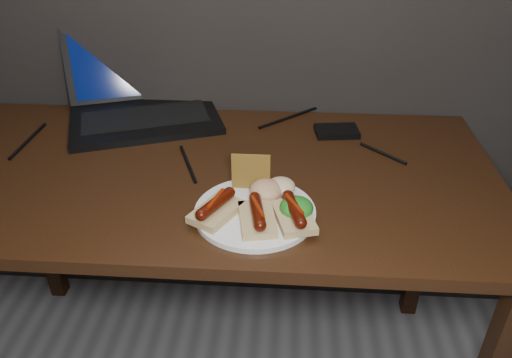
{
  "coord_description": "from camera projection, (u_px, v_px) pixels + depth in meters",
  "views": [
    {
      "loc": [
        0.19,
        0.35,
        1.38
      ],
      "look_at": [
        0.13,
        1.23,
        0.82
      ],
      "focal_mm": 35.0,
      "sensor_mm": 36.0,
      "label": 1
    }
  ],
  "objects": [
    {
      "name": "bread_sausage_left",
      "position": [
        216.0,
        208.0,
        1.02
      ],
      "size": [
        0.12,
        0.13,
        0.04
      ],
      "color": "#DDC181",
      "rests_on": "plate"
    },
    {
      "name": "desk_cables",
      "position": [
        213.0,
        141.0,
        1.33
      ],
      "size": [
        0.99,
        0.44,
        0.01
      ],
      "color": "black",
      "rests_on": "desk"
    },
    {
      "name": "bread_sausage_right",
      "position": [
        294.0,
        214.0,
        1.01
      ],
      "size": [
        0.1,
        0.13,
        0.04
      ],
      "color": "#DDC181",
      "rests_on": "plate"
    },
    {
      "name": "desk",
      "position": [
        210.0,
        200.0,
        1.26
      ],
      "size": [
        1.4,
        0.7,
        0.75
      ],
      "color": "black",
      "rests_on": "ground"
    },
    {
      "name": "coleslaw_mound",
      "position": [
        281.0,
        187.0,
        1.09
      ],
      "size": [
        0.06,
        0.06,
        0.04
      ],
      "primitive_type": "ellipsoid",
      "color": "beige",
      "rests_on": "plate"
    },
    {
      "name": "laptop",
      "position": [
        142.0,
        98.0,
        1.45
      ],
      "size": [
        0.51,
        0.47,
        0.25
      ],
      "color": "black",
      "rests_on": "desk"
    },
    {
      "name": "salad_greens",
      "position": [
        296.0,
        208.0,
        1.02
      ],
      "size": [
        0.07,
        0.07,
        0.04
      ],
      "primitive_type": "ellipsoid",
      "color": "#115913",
      "rests_on": "plate"
    },
    {
      "name": "plate",
      "position": [
        255.0,
        212.0,
        1.05
      ],
      "size": [
        0.29,
        0.29,
        0.01
      ],
      "primitive_type": "cylinder",
      "rotation": [
        0.0,
        0.0,
        0.15
      ],
      "color": "white",
      "rests_on": "desk"
    },
    {
      "name": "hard_drive",
      "position": [
        337.0,
        131.0,
        1.37
      ],
      "size": [
        0.13,
        0.09,
        0.02
      ],
      "primitive_type": "cube",
      "rotation": [
        0.0,
        0.0,
        0.13
      ],
      "color": "black",
      "rests_on": "desk"
    },
    {
      "name": "bread_sausage_center",
      "position": [
        257.0,
        216.0,
        1.0
      ],
      "size": [
        0.09,
        0.13,
        0.04
      ],
      "color": "#DDC181",
      "rests_on": "plate"
    },
    {
      "name": "salsa_mound",
      "position": [
        266.0,
        190.0,
        1.08
      ],
      "size": [
        0.07,
        0.07,
        0.04
      ],
      "primitive_type": "ellipsoid",
      "color": "#96290F",
      "rests_on": "plate"
    },
    {
      "name": "crispbread",
      "position": [
        251.0,
        172.0,
        1.1
      ],
      "size": [
        0.08,
        0.01,
        0.08
      ],
      "primitive_type": "cube",
      "color": "olive",
      "rests_on": "plate"
    }
  ]
}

